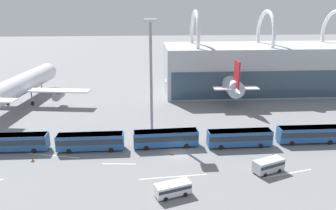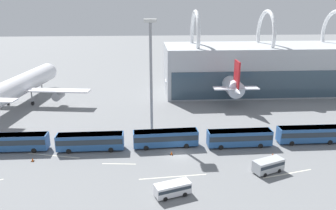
{
  "view_description": "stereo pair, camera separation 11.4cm",
  "coord_description": "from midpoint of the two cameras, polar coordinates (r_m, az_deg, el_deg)",
  "views": [
    {
      "loc": [
        -5.98,
        -55.78,
        27.77
      ],
      "look_at": [
        -0.96,
        18.32,
        4.0
      ],
      "focal_mm": 35.0,
      "sensor_mm": 36.0,
      "label": 1
    },
    {
      "loc": [
        -5.86,
        -55.79,
        27.77
      ],
      "look_at": [
        -0.96,
        18.32,
        4.0
      ],
      "focal_mm": 35.0,
      "sensor_mm": 36.0,
      "label": 2
    }
  ],
  "objects": [
    {
      "name": "ground_plane",
      "position": [
        62.59,
        1.98,
        -8.6
      ],
      "size": [
        440.0,
        440.0,
        0.0
      ],
      "primitive_type": "plane",
      "color": "slate"
    },
    {
      "name": "terminal_building",
      "position": [
        117.53,
        26.28,
        6.08
      ],
      "size": [
        105.45,
        20.61,
        25.24
      ],
      "color": "#B2B7BC",
      "rests_on": "ground_plane"
    },
    {
      "name": "airliner_at_gate_near",
      "position": [
        99.55,
        -24.46,
        3.09
      ],
      "size": [
        39.84,
        41.91,
        15.08
      ],
      "rotation": [
        0.0,
        0.0,
        1.44
      ],
      "color": "white",
      "rests_on": "ground_plane"
    },
    {
      "name": "airliner_at_gate_far",
      "position": [
        102.89,
        9.65,
        4.75
      ],
      "size": [
        36.44,
        40.29,
        12.87
      ],
      "rotation": [
        0.0,
        0.0,
        1.55
      ],
      "color": "silver",
      "rests_on": "ground_plane"
    },
    {
      "name": "shuttle_bus_0",
      "position": [
        69.77,
        -25.27,
        -5.76
      ],
      "size": [
        12.76,
        2.77,
        3.36
      ],
      "rotation": [
        0.0,
        0.0,
        -0.0
      ],
      "color": "#285693",
      "rests_on": "ground_plane"
    },
    {
      "name": "shuttle_bus_1",
      "position": [
        65.18,
        -13.4,
        -6.09
      ],
      "size": [
        12.78,
        2.85,
        3.36
      ],
      "rotation": [
        0.0,
        0.0,
        0.01
      ],
      "color": "#285693",
      "rests_on": "ground_plane"
    },
    {
      "name": "shuttle_bus_2",
      "position": [
        64.92,
        -0.44,
        -5.67
      ],
      "size": [
        12.87,
        3.3,
        3.36
      ],
      "rotation": [
        0.0,
        0.0,
        0.05
      ],
      "color": "#285693",
      "rests_on": "ground_plane"
    },
    {
      "name": "shuttle_bus_3",
      "position": [
        66.6,
        12.3,
        -5.48
      ],
      "size": [
        12.81,
        2.94,
        3.36
      ],
      "rotation": [
        0.0,
        0.0,
        0.02
      ],
      "color": "#285693",
      "rests_on": "ground_plane"
    },
    {
      "name": "shuttle_bus_4",
      "position": [
        72.64,
        23.29,
        -4.58
      ],
      "size": [
        12.76,
        2.77,
        3.36
      ],
      "rotation": [
        0.0,
        0.0,
        -0.0
      ],
      "color": "#285693",
      "rests_on": "ground_plane"
    },
    {
      "name": "service_van_foreground",
      "position": [
        58.56,
        17.04,
        -9.92
      ],
      "size": [
        5.77,
        4.03,
        2.28
      ],
      "rotation": [
        0.0,
        0.0,
        0.39
      ],
      "color": "#B2B7BC",
      "rests_on": "ground_plane"
    },
    {
      "name": "service_van_crossing",
      "position": [
        50.07,
        0.78,
        -14.29
      ],
      "size": [
        5.76,
        3.66,
        2.02
      ],
      "rotation": [
        0.0,
        0.0,
        0.32
      ],
      "color": "silver",
      "rests_on": "ground_plane"
    },
    {
      "name": "floodlight_mast",
      "position": [
        69.4,
        -3.06,
        7.92
      ],
      "size": [
        2.58,
        2.58,
        24.22
      ],
      "color": "gray",
      "rests_on": "ground_plane"
    },
    {
      "name": "lane_stripe_0",
      "position": [
        55.32,
        0.85,
        -12.38
      ],
      "size": [
        11.27,
        1.16,
        0.01
      ],
      "primitive_type": "cube",
      "rotation": [
        0.0,
        0.0,
        0.08
      ],
      "color": "silver",
      "rests_on": "ground_plane"
    },
    {
      "name": "lane_stripe_1",
      "position": [
        65.72,
        -19.37,
        -8.33
      ],
      "size": [
        10.22,
        2.85,
        0.01
      ],
      "primitive_type": "cube",
      "rotation": [
        0.0,
        0.0,
        -0.25
      ],
      "color": "silver",
      "rests_on": "ground_plane"
    },
    {
      "name": "lane_stripe_2",
      "position": [
        59.7,
        20.07,
        -11.15
      ],
      "size": [
        9.32,
        2.57,
        0.01
      ],
      "primitive_type": "cube",
      "rotation": [
        0.0,
        0.0,
        0.25
      ],
      "color": "silver",
      "rests_on": "ground_plane"
    },
    {
      "name": "lane_stripe_4",
      "position": [
        59.86,
        -8.55,
        -10.1
      ],
      "size": [
        6.06,
        0.84,
        0.01
      ],
      "primitive_type": "cube",
      "rotation": [
        0.0,
        0.0,
        -0.1
      ],
      "color": "silver",
      "rests_on": "ground_plane"
    },
    {
      "name": "traffic_cone_0",
      "position": [
        64.53,
        17.74,
        -8.27
      ],
      "size": [
        0.62,
        0.62,
        0.8
      ],
      "color": "black",
      "rests_on": "ground_plane"
    },
    {
      "name": "traffic_cone_1",
      "position": [
        62.27,
        0.59,
        -8.35
      ],
      "size": [
        0.55,
        0.55,
        0.77
      ],
      "color": "black",
      "rests_on": "ground_plane"
    },
    {
      "name": "traffic_cone_2",
      "position": [
        64.74,
        -22.56,
        -8.8
      ],
      "size": [
        0.58,
        0.58,
        0.67
      ],
      "color": "black",
      "rests_on": "ground_plane"
    }
  ]
}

